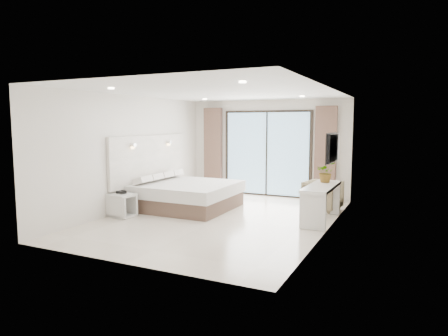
{
  "coord_description": "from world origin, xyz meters",
  "views": [
    {
      "loc": [
        3.74,
        -7.57,
        2.05
      ],
      "look_at": [
        -0.07,
        0.4,
        1.06
      ],
      "focal_mm": 32.0,
      "sensor_mm": 36.0,
      "label": 1
    }
  ],
  "objects_px": {
    "bed": "(186,195)",
    "nightstand": "(121,205)",
    "armchair": "(323,194)",
    "console_desk": "(321,195)"
  },
  "relations": [
    {
      "from": "console_desk",
      "to": "armchair",
      "type": "distance_m",
      "value": 1.13
    },
    {
      "from": "bed",
      "to": "nightstand",
      "type": "distance_m",
      "value": 1.61
    },
    {
      "from": "bed",
      "to": "console_desk",
      "type": "bearing_deg",
      "value": 1.38
    },
    {
      "from": "nightstand",
      "to": "armchair",
      "type": "distance_m",
      "value": 4.64
    },
    {
      "from": "console_desk",
      "to": "armchair",
      "type": "relative_size",
      "value": 2.17
    },
    {
      "from": "armchair",
      "to": "nightstand",
      "type": "bearing_deg",
      "value": 134.87
    },
    {
      "from": "nightstand",
      "to": "armchair",
      "type": "xyz_separation_m",
      "value": [
        3.87,
        2.56,
        0.14
      ]
    },
    {
      "from": "bed",
      "to": "armchair",
      "type": "xyz_separation_m",
      "value": [
        3.05,
        1.18,
        0.06
      ]
    },
    {
      "from": "bed",
      "to": "armchair",
      "type": "bearing_deg",
      "value": 21.15
    },
    {
      "from": "console_desk",
      "to": "armchair",
      "type": "xyz_separation_m",
      "value": [
        -0.19,
        1.1,
        -0.18
      ]
    }
  ]
}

